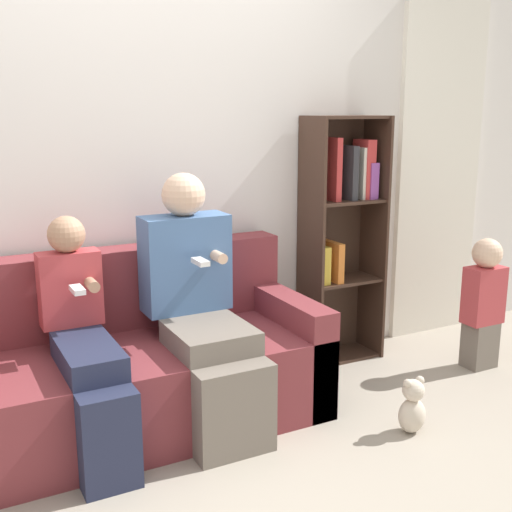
# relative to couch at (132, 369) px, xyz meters

# --- Properties ---
(ground_plane) EXTENTS (14.00, 14.00, 0.00)m
(ground_plane) POSITION_rel_couch_xyz_m (0.21, -0.50, -0.29)
(ground_plane) COLOR #9E9384
(back_wall) EXTENTS (10.00, 0.06, 2.55)m
(back_wall) POSITION_rel_couch_xyz_m (0.21, 0.43, 0.99)
(back_wall) COLOR silver
(back_wall) RESTS_ON ground_plane
(curtain_panel) EXTENTS (0.69, 0.04, 2.21)m
(curtain_panel) POSITION_rel_couch_xyz_m (2.27, 0.38, 0.82)
(curtain_panel) COLOR silver
(curtain_panel) RESTS_ON ground_plane
(couch) EXTENTS (1.83, 0.80, 0.83)m
(couch) POSITION_rel_couch_xyz_m (0.00, 0.00, 0.00)
(couch) COLOR maroon
(couch) RESTS_ON ground_plane
(adult_seated) EXTENTS (0.43, 0.73, 1.22)m
(adult_seated) POSITION_rel_couch_xyz_m (0.31, -0.12, 0.35)
(adult_seated) COLOR #70665B
(adult_seated) RESTS_ON ground_plane
(child_seated) EXTENTS (0.28, 0.74, 1.05)m
(child_seated) POSITION_rel_couch_xyz_m (-0.25, -0.16, 0.24)
(child_seated) COLOR #232842
(child_seated) RESTS_ON ground_plane
(toddler_standing) EXTENTS (0.23, 0.18, 0.79)m
(toddler_standing) POSITION_rel_couch_xyz_m (2.07, -0.27, 0.13)
(toddler_standing) COLOR #70665B
(toddler_standing) RESTS_ON ground_plane
(bookshelf) EXTENTS (0.48, 0.28, 1.49)m
(bookshelf) POSITION_rel_couch_xyz_m (1.42, 0.28, 0.54)
(bookshelf) COLOR #3D281E
(bookshelf) RESTS_ON ground_plane
(teddy_bear) EXTENTS (0.14, 0.12, 0.28)m
(teddy_bear) POSITION_rel_couch_xyz_m (1.16, -0.71, -0.15)
(teddy_bear) COLOR beige
(teddy_bear) RESTS_ON ground_plane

